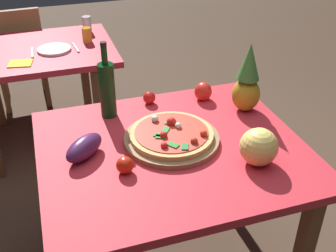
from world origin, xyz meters
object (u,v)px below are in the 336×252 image
fork_utensil (32,52)px  napkin_folded (20,63)px  pineapple_left (247,82)px  wine_bottle (107,89)px  drinking_glass_juice (87,35)px  dinner_plate (54,49)px  tomato_beside_pepper (125,165)px  display_table (172,162)px  drinking_glass_water (87,24)px  dining_chair (19,52)px  tomato_at_corner (149,98)px  knife_utensil (76,47)px  background_table (37,63)px  melon (259,147)px  pizza (172,134)px  bell_pepper (203,91)px  pizza_board (172,139)px  eggplant (84,148)px

fork_utensil → napkin_folded: fork_utensil is taller
pineapple_left → napkin_folded: bearing=138.3°
wine_bottle → drinking_glass_juice: (0.05, 1.04, -0.09)m
dinner_plate → tomato_beside_pepper: bearing=-83.7°
display_table → drinking_glass_water: drinking_glass_water is taller
dining_chair → napkin_folded: (0.04, -0.85, 0.24)m
tomato_at_corner → knife_utensil: tomato_at_corner is taller
dining_chair → drinking_glass_juice: dining_chair is taller
pineapple_left → drinking_glass_juice: pineapple_left is taller
drinking_glass_water → fork_utensil: (-0.41, -0.30, -0.05)m
pineapple_left → drinking_glass_water: size_ratio=3.00×
drinking_glass_water → pineapple_left: bearing=-67.8°
wine_bottle → knife_utensil: (-0.04, 0.94, -0.14)m
display_table → pineapple_left: size_ratio=3.28×
background_table → fork_utensil: fork_utensil is taller
background_table → drinking_glass_juice: (0.36, 0.03, 0.15)m
display_table → dining_chair: size_ratio=1.33×
fork_utensil → melon: bearing=-60.2°
pizza → tomato_beside_pepper: 0.29m
dining_chair → pineapple_left: size_ratio=2.46×
melon → bell_pepper: bearing=90.4°
pizza_board → wine_bottle: 0.40m
pizza_board → napkin_folded: bearing=119.4°
display_table → tomato_at_corner: tomato_at_corner is taller
eggplant → dinner_plate: eggplant is taller
eggplant → drinking_glass_juice: (0.21, 1.35, 0.00)m
wine_bottle → eggplant: 0.36m
wine_bottle → drinking_glass_juice: size_ratio=3.78×
wine_bottle → melon: wine_bottle is taller
display_table → melon: melon is taller
pizza_board → tomato_at_corner: bearing=89.6°
display_table → dining_chair: 2.09m
dinner_plate → melon: bearing=-65.7°
drinking_glass_water → napkin_folded: drinking_glass_water is taller
pizza_board → pizza: (0.00, 0.00, 0.03)m
bell_pepper → knife_utensil: (-0.54, 0.93, -0.04)m
pineapple_left → melon: size_ratio=2.23×
eggplant → tomato_at_corner: size_ratio=3.13×
melon → drinking_glass_juice: 1.67m
pineapple_left → pizza_board: bearing=-160.1°
dinner_plate → fork_utensil: dinner_plate is taller
bell_pepper → drinking_glass_juice: (-0.44, 1.03, 0.00)m
background_table → pineapple_left: bearing=-50.5°
tomato_at_corner → drinking_glass_water: size_ratio=0.56×
wine_bottle → eggplant: size_ratio=1.86×
pineapple_left → eggplant: size_ratio=1.73×
drinking_glass_juice → dinner_plate: (-0.23, -0.10, -0.04)m
background_table → dining_chair: (-0.13, 0.62, -0.14)m
pineapple_left → tomato_at_corner: size_ratio=5.40×
pizza → tomato_at_corner: bearing=89.7°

